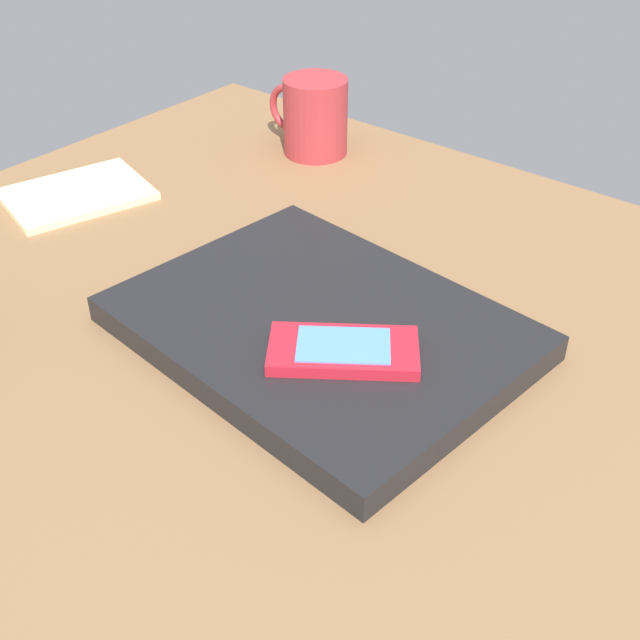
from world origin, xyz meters
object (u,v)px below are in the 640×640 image
at_px(cell_phone_on_laptop, 343,350).
at_px(coffee_mug, 314,116).
at_px(notepad, 77,194).
at_px(laptop_closed, 320,328).

xyz_separation_m(cell_phone_on_laptop, coffee_mug, (0.30, -0.33, 0.02)).
xyz_separation_m(coffee_mug, notepad, (0.13, 0.27, -0.04)).
bearing_deg(cell_phone_on_laptop, coffee_mug, -47.36).
distance_m(cell_phone_on_laptop, notepad, 0.43).
xyz_separation_m(laptop_closed, cell_phone_on_laptop, (-0.05, 0.03, 0.02)).
distance_m(coffee_mug, notepad, 0.30).
bearing_deg(notepad, laptop_closed, -168.68).
bearing_deg(notepad, coffee_mug, -99.15).
bearing_deg(coffee_mug, laptop_closed, 130.41).
bearing_deg(notepad, cell_phone_on_laptop, -172.08).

